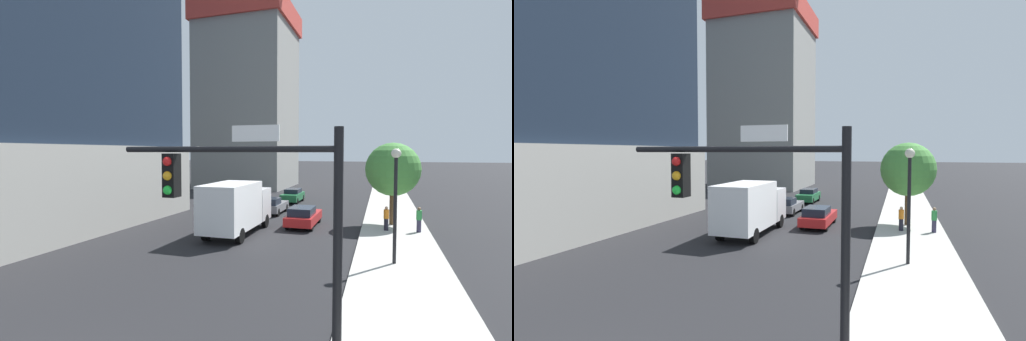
# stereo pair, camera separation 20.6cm
# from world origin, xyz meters

# --- Properties ---
(sidewalk) EXTENTS (4.26, 120.00, 0.15)m
(sidewalk) POSITION_xyz_m (7.75, 20.00, 0.07)
(sidewalk) COLOR #B2AFA8
(sidewalk) RESTS_ON ground
(construction_building) EXTENTS (20.67, 14.02, 36.89)m
(construction_building) POSITION_xyz_m (-12.36, 48.42, 14.65)
(construction_building) COLOR gray
(construction_building) RESTS_ON ground
(traffic_light_pole) EXTENTS (5.30, 0.48, 5.75)m
(traffic_light_pole) POSITION_xyz_m (4.22, 2.69, 4.10)
(traffic_light_pole) COLOR black
(traffic_light_pole) RESTS_ON sidewalk
(street_lamp) EXTENTS (0.44, 0.44, 5.30)m
(street_lamp) POSITION_xyz_m (7.48, 13.04, 3.67)
(street_lamp) COLOR black
(street_lamp) RESTS_ON sidewalk
(street_tree) EXTENTS (3.75, 3.75, 5.79)m
(street_tree) POSITION_xyz_m (7.61, 22.83, 4.05)
(street_tree) COLOR brown
(street_tree) RESTS_ON sidewalk
(car_red) EXTENTS (1.88, 4.75, 1.44)m
(car_red) POSITION_xyz_m (1.64, 20.90, 0.73)
(car_red) COLOR red
(car_red) RESTS_ON ground
(car_gray) EXTENTS (1.74, 4.03, 1.43)m
(car_gray) POSITION_xyz_m (-1.91, 25.37, 0.71)
(car_gray) COLOR slate
(car_gray) RESTS_ON ground
(car_green) EXTENTS (1.73, 4.29, 1.42)m
(car_green) POSITION_xyz_m (-1.91, 32.95, 0.73)
(car_green) COLOR #1E6638
(car_green) RESTS_ON ground
(box_truck) EXTENTS (2.46, 7.15, 3.35)m
(box_truck) POSITION_xyz_m (-1.91, 16.91, 1.85)
(box_truck) COLOR silver
(box_truck) RESTS_ON ground
(pedestrian_orange_shirt) EXTENTS (0.34, 0.34, 1.58)m
(pedestrian_orange_shirt) POSITION_xyz_m (7.20, 20.58, 0.95)
(pedestrian_orange_shirt) COLOR black
(pedestrian_orange_shirt) RESTS_ON sidewalk
(pedestrian_green_shirt) EXTENTS (0.34, 0.34, 1.61)m
(pedestrian_green_shirt) POSITION_xyz_m (9.19, 20.69, 0.97)
(pedestrian_green_shirt) COLOR #38334C
(pedestrian_green_shirt) RESTS_ON sidewalk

